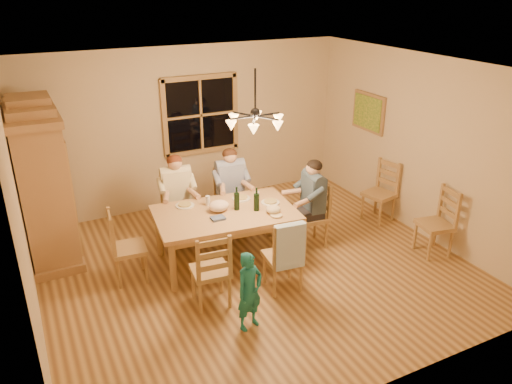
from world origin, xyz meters
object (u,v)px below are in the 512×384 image
dining_table (225,218)px  wine_bottle_a (237,198)px  chair_far_left (179,220)px  adult_plaid_man (230,180)px  wine_bottle_b (257,199)px  chair_spare_front (433,234)px  adult_woman (176,187)px  chair_far_right (231,212)px  chandelier (255,120)px  chair_near_right (283,267)px  chair_end_left (130,258)px  child (250,291)px  chair_near_left (211,281)px  chair_end_right (311,226)px  chair_spare_back (378,203)px  armoire (44,187)px  adult_slate_man (312,193)px

dining_table → wine_bottle_a: (0.17, -0.01, 0.26)m
chair_far_left → adult_plaid_man: (0.83, -0.08, 0.54)m
wine_bottle_b → chair_spare_front: (2.34, -0.98, -0.62)m
dining_table → adult_woman: size_ratio=2.28×
chair_far_right → wine_bottle_a: bearing=77.5°
wine_bottle_a → chair_far_left: bearing=120.2°
dining_table → chair_far_left: 1.07m
chandelier → adult_woman: size_ratio=0.88×
chair_near_right → dining_table: bearing=117.9°
chair_end_left → child: bearing=37.1°
wine_bottle_a → dining_table: bearing=176.9°
chair_near_left → chair_end_right: (1.86, 0.70, 0.00)m
dining_table → adult_plaid_man: size_ratio=2.28×
child → wine_bottle_b: bearing=43.9°
adult_plaid_man → chair_spare_back: adult_plaid_man is taller
armoire → chair_spare_front: (4.87, -2.39, -0.75)m
chair_end_left → chair_end_right: size_ratio=1.00×
chair_far_right → wine_bottle_b: bearing=92.6°
wine_bottle_b → child: bearing=-119.5°
dining_table → chair_end_left: 1.36m
chair_near_right → chair_spare_back: same height
chair_end_left → chair_end_right: (2.60, -0.27, 0.00)m
chair_spare_back → chandelier: bearing=87.6°
dining_table → adult_slate_man: 1.32m
armoire → child: bearing=-56.4°
dining_table → chair_far_right: bearing=61.8°
chair_end_right → wine_bottle_a: bearing=89.6°
dining_table → chair_near_right: (0.38, -0.93, -0.36)m
adult_slate_man → chair_spare_front: 1.83m
dining_table → chair_far_right: 1.03m
chair_far_left → chair_spare_back: (3.11, -0.85, 0.00)m
armoire → chair_spare_back: size_ratio=2.32×
chandelier → chair_spare_front: (2.45, -0.79, -1.77)m
adult_woman → adult_slate_man: size_ratio=1.00×
chair_far_left → chair_spare_back: same height
chair_far_left → wine_bottle_a: 1.25m
chair_near_right → chair_end_left: bearing=153.4°
chandelier → dining_table: (-0.28, 0.34, -1.42)m
adult_plaid_man → chair_spare_back: (2.28, -0.76, -0.54)m
chair_end_right → child: size_ratio=1.05×
adult_woman → wine_bottle_a: bearing=126.0°
child → chair_far_left: bearing=74.4°
chair_near_right → wine_bottle_b: (0.02, 0.78, 0.62)m
chair_near_left → chair_near_right: 0.94m
wine_bottle_a → chair_spare_front: size_ratio=0.33×
chair_end_left → chair_end_right: same height
chair_far_left → dining_table: bearing=117.9°
dining_table → chair_end_right: 1.36m
chair_near_left → chair_spare_front: bearing=0.7°
chandelier → wine_bottle_b: (0.11, 0.19, -1.15)m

